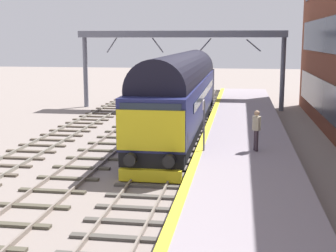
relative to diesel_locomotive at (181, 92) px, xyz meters
name	(u,v)px	position (x,y,z in m)	size (l,w,h in m)	color
ground_plane	(169,154)	(0.00, -4.87, -2.49)	(140.00, 140.00, 0.00)	gray
track_main	(169,153)	(0.00, -4.87, -2.43)	(2.50, 60.00, 0.15)	gray
track_adjacent_west	(103,150)	(-3.28, -4.87, -2.43)	(2.50, 60.00, 0.15)	slate
track_adjacent_far_west	(37,148)	(-6.70, -4.87, -2.43)	(2.50, 60.00, 0.15)	gray
station_platform	(244,146)	(3.60, -4.87, -1.99)	(4.00, 44.00, 1.01)	gray
diesel_locomotive	(181,92)	(0.00, 0.00, 0.00)	(2.74, 19.56, 4.68)	black
platform_number_sign	(204,117)	(1.92, -8.21, -0.13)	(0.10, 0.44, 2.04)	slate
waiting_passenger	(256,127)	(4.02, -7.94, -0.50)	(0.41, 0.50, 1.64)	#372A31
overhead_footbridge	(181,37)	(-1.30, 10.47, 3.09)	(16.00, 2.00, 6.09)	slate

